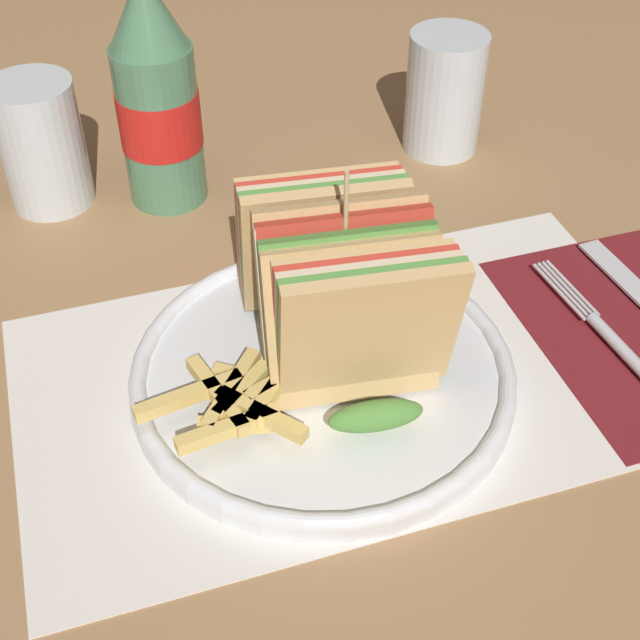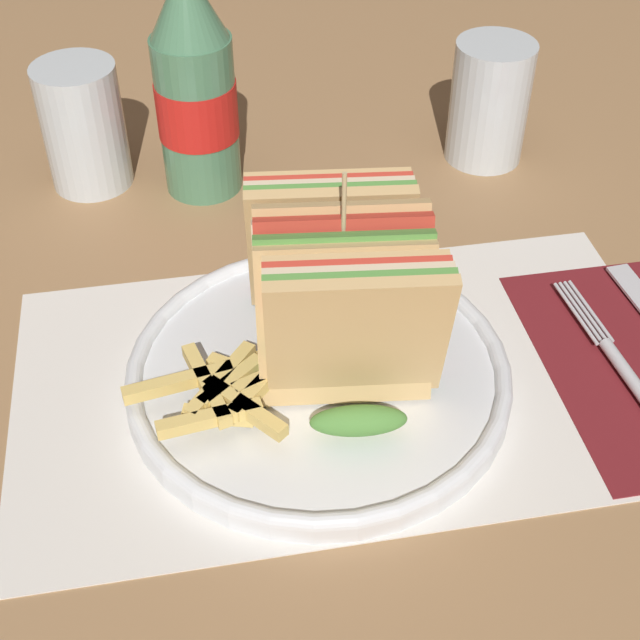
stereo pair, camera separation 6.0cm
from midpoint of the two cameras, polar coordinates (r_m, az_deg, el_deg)
ground_plane at (r=0.62m, az=2.71°, el=-4.21°), size 4.00×4.00×0.00m
placemat at (r=0.62m, az=4.66°, el=-4.10°), size 0.46×0.26×0.00m
plate_main at (r=0.61m, az=3.17°, el=-3.45°), size 0.26×0.26×0.02m
club_sandwich at (r=0.58m, az=4.39°, el=1.69°), size 0.12×0.18×0.15m
fries_pile at (r=0.57m, az=-2.71°, el=-4.58°), size 0.12×0.09×0.02m
fork at (r=0.65m, az=21.69°, el=-3.46°), size 0.02×0.17×0.01m
coke_bottle_near at (r=0.76m, az=-5.71°, el=14.54°), size 0.07×0.07×0.22m
glass_near at (r=0.84m, az=12.88°, el=13.37°), size 0.07×0.07×0.11m
glass_far at (r=0.80m, az=-12.80°, el=11.92°), size 0.07×0.07×0.11m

